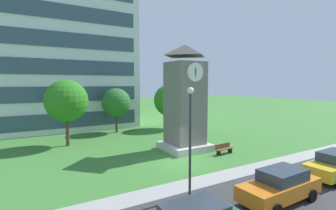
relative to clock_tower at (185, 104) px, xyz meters
name	(u,v)px	position (x,y,z in m)	size (l,w,h in m)	color
ground_plane	(180,162)	(-2.41, -2.90, -4.23)	(160.00, 160.00, 0.00)	#3D7A33
street_asphalt	(272,208)	(-2.41, -11.14, -4.23)	(120.00, 7.20, 0.01)	#38383A
kerb_strip	(213,178)	(-2.41, -6.74, -4.23)	(120.00, 1.60, 0.01)	#9E9E99
office_building	(46,23)	(-9.53, 20.05, 10.17)	(21.86, 13.79, 28.80)	silver
clock_tower	(185,104)	(0.00, 0.00, 0.00)	(3.92, 3.92, 9.53)	slate
park_bench	(224,149)	(2.09, -2.92, -3.77)	(1.84, 0.65, 0.88)	brown
street_lamp	(190,130)	(-5.18, -8.09, -0.57)	(0.36, 0.36, 5.90)	#333338
tree_by_building	(170,100)	(4.21, 9.76, -0.40)	(4.30, 4.30, 5.99)	#513823
tree_near_tower	(66,101)	(-9.09, 6.98, 0.17)	(4.06, 4.06, 6.44)	#513823
tree_streetside	(116,103)	(-2.78, 10.98, -0.53)	(3.54, 3.54, 5.48)	#513823
parked_car_orange	(280,186)	(-1.50, -10.91, -3.37)	(4.76, 2.02, 1.69)	orange
parked_car_yellow	(335,165)	(4.48, -10.63, -3.37)	(4.62, 2.05, 1.69)	gold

